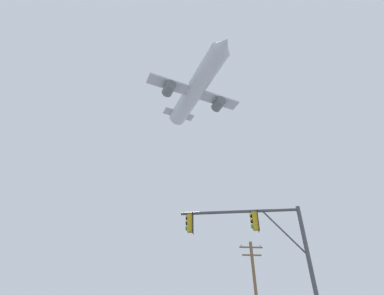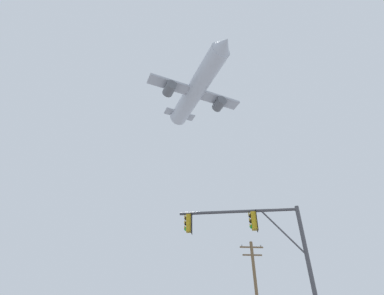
# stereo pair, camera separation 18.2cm
# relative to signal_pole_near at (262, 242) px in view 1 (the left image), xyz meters

# --- Properties ---
(signal_pole_near) EXTENTS (6.03, 1.31, 6.79)m
(signal_pole_near) POSITION_rel_signal_pole_near_xyz_m (0.00, 0.00, 0.00)
(signal_pole_near) COLOR #4C4C51
(signal_pole_near) RESTS_ON ground
(utility_pole) EXTENTS (2.20, 0.28, 8.65)m
(utility_pole) POSITION_rel_signal_pole_near_xyz_m (3.15, 13.19, -0.47)
(utility_pole) COLOR brown
(utility_pole) RESTS_ON ground
(airplane) EXTENTS (16.65, 21.56, 6.01)m
(airplane) POSITION_rel_signal_pole_near_xyz_m (-1.04, 22.12, 32.08)
(airplane) COLOR #B7BCC6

